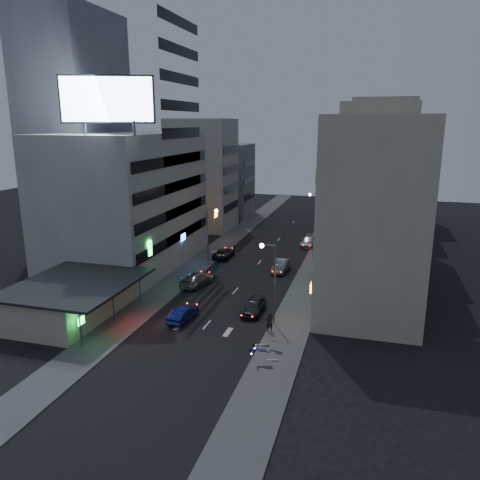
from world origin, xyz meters
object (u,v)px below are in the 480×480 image
at_px(parked_car_right_mid, 281,266).
at_px(person, 269,322).
at_px(scooter_black_b, 284,347).
at_px(parked_car_right_near, 254,306).
at_px(parked_car_right_far, 309,242).
at_px(road_car_silver, 197,279).
at_px(scooter_black_a, 272,359).
at_px(road_car_blue, 183,314).
at_px(scooter_silver_a, 278,354).
at_px(scooter_blue, 266,343).
at_px(parked_car_left, 224,253).
at_px(scooter_silver_b, 269,338).

height_order(parked_car_right_mid, person, person).
bearing_deg(scooter_black_b, parked_car_right_near, 42.55).
distance_m(parked_car_right_far, road_car_silver, 24.75).
bearing_deg(scooter_black_a, parked_car_right_near, 3.59).
distance_m(parked_car_right_mid, person, 18.88).
height_order(parked_car_right_near, parked_car_right_far, parked_car_right_near).
distance_m(parked_car_right_near, parked_car_right_mid, 14.61).
xyz_separation_m(road_car_blue, scooter_silver_a, (10.75, -5.32, -0.09)).
bearing_deg(road_car_silver, scooter_black_b, 145.62).
distance_m(parked_car_right_mid, scooter_silver_a, 24.12).
bearing_deg(parked_car_right_far, scooter_silver_a, -82.11).
bearing_deg(road_car_silver, parked_car_right_far, -102.56).
bearing_deg(scooter_silver_a, road_car_blue, 45.80).
relative_size(parked_car_right_near, parked_car_right_far, 0.91).
relative_size(road_car_blue, scooter_black_b, 2.45).
distance_m(parked_car_right_near, road_car_silver, 10.88).
height_order(scooter_black_a, scooter_silver_a, scooter_black_a).
bearing_deg(parked_car_right_near, parked_car_right_far, 87.59).
distance_m(road_car_blue, scooter_blue, 10.19).
height_order(parked_car_right_mid, scooter_black_b, parked_car_right_mid).
relative_size(parked_car_left, road_car_blue, 1.15).
height_order(parked_car_left, scooter_black_b, parked_car_left).
distance_m(road_car_blue, scooter_black_b, 11.72).
relative_size(road_car_silver, scooter_black_a, 2.96).
bearing_deg(road_car_blue, scooter_black_a, 153.60).
bearing_deg(scooter_black_a, person, -3.89).
bearing_deg(scooter_silver_a, scooter_black_a, 152.15).
height_order(road_car_silver, person, person).
bearing_deg(person, scooter_black_a, 73.18).
distance_m(scooter_black_b, scooter_silver_b, 1.99).
height_order(parked_car_left, road_car_blue, road_car_blue).
distance_m(parked_car_right_far, road_car_blue, 33.67).
bearing_deg(scooter_black_a, road_car_silver, 19.08).
bearing_deg(person, scooter_blue, 66.77).
bearing_deg(person, road_car_blue, -33.29).
xyz_separation_m(scooter_blue, scooter_silver_b, (0.01, 1.03, -0.00)).
bearing_deg(road_car_silver, parked_car_right_near, 156.03).
distance_m(parked_car_right_near, parked_car_left, 21.08).
bearing_deg(scooter_black_b, parked_car_left, 39.55).
bearing_deg(parked_car_right_mid, scooter_silver_b, -79.09).
distance_m(scooter_black_a, scooter_silver_b, 3.89).
relative_size(parked_car_right_mid, scooter_silver_b, 2.58).
height_order(parked_car_left, scooter_silver_b, parked_car_left).
relative_size(scooter_silver_a, scooter_silver_b, 0.88).
bearing_deg(road_car_blue, parked_car_right_mid, -103.53).
bearing_deg(scooter_silver_b, scooter_black_a, 178.71).
relative_size(parked_car_right_mid, scooter_blue, 2.57).
bearing_deg(road_car_blue, parked_car_right_near, -143.58).
height_order(road_car_blue, scooter_blue, road_car_blue).
xyz_separation_m(parked_car_left, road_car_silver, (0.60, -12.42, 0.12)).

